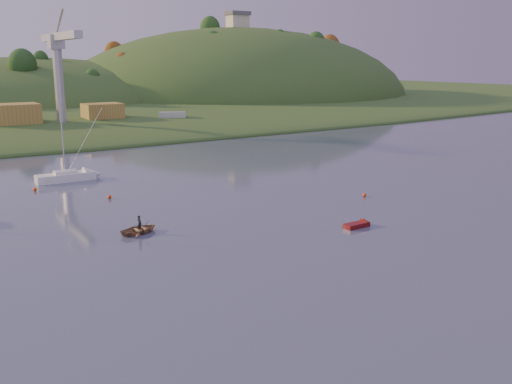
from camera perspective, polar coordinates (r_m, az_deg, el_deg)
shore_slope at (r=184.66m, az=-22.85°, el=6.81°), size 640.00×150.00×7.00m
hill_center at (r=230.57m, az=-22.44°, el=7.90°), size 140.00×120.00×36.00m
hill_right at (r=246.91m, az=-1.78°, el=9.14°), size 150.00×130.00×60.00m
hilltop_house at (r=246.88m, az=-1.84°, el=16.90°), size 9.00×7.00×6.45m
hillside_trees at (r=204.31m, az=-23.87°, el=7.22°), size 280.00×50.00×32.00m
wharf at (r=143.81m, az=-17.80°, el=6.19°), size 42.00×16.00×2.40m
shed_west at (r=141.65m, az=-23.12°, el=7.14°), size 11.00×8.00×4.80m
shed_east at (r=147.66m, az=-15.08°, el=7.77°), size 9.00×7.00×4.00m
dock_crane at (r=138.70m, az=-19.08°, el=12.49°), size 3.20×28.00×20.30m
sailboat_far at (r=85.75m, az=-18.51°, el=1.53°), size 8.12×2.45×11.26m
canoe at (r=58.18m, az=-11.55°, el=-3.67°), size 4.34×3.48×0.80m
paddler at (r=58.07m, az=-11.56°, el=-3.30°), size 0.49×0.64×1.58m
red_tender at (r=60.33m, az=10.46°, el=-3.18°), size 3.39×1.25×1.14m
work_vessel at (r=148.13m, az=-8.34°, el=6.94°), size 16.45×11.55×4.00m
buoy_1 at (r=73.28m, az=10.79°, el=-0.29°), size 0.50×0.50×0.50m
buoy_3 at (r=80.61m, az=-21.23°, el=0.26°), size 0.50×0.50×0.50m
buoy_4 at (r=73.30m, az=-14.45°, el=-0.47°), size 0.50×0.50×0.50m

